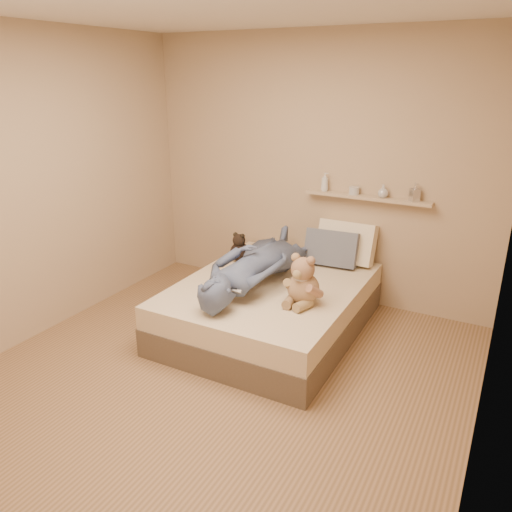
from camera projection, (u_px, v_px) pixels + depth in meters
The scene contains 10 objects.
room at pixel (210, 216), 3.36m from camera, with size 3.80×3.80×3.80m.
bed at pixel (271, 306), 4.50m from camera, with size 1.50×1.90×0.45m.
game_console at pixel (234, 287), 3.97m from camera, with size 0.17×0.08×0.06m.
teddy_bear at pixel (303, 284), 3.97m from camera, with size 0.35×0.34×0.43m.
dark_plush at pixel (240, 249), 4.91m from camera, with size 0.19×0.19×0.29m.
pillow_cream at pixel (346, 243), 4.86m from camera, with size 0.55×0.16×0.40m, color #F5E2C2.
pillow_grey at pixel (331, 248), 4.79m from camera, with size 0.50×0.14×0.34m, color slate.
person at pixel (257, 263), 4.36m from camera, with size 0.59×1.61×0.39m, color #4E5B7B.
wall_shelf at pixel (367, 197), 4.70m from camera, with size 1.20×0.12×0.03m, color tan.
shelf_bottles at pixel (371, 189), 4.66m from camera, with size 0.96×0.12×0.18m.
Camera 1 is at (1.81, -2.71, 2.20)m, focal length 35.00 mm.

